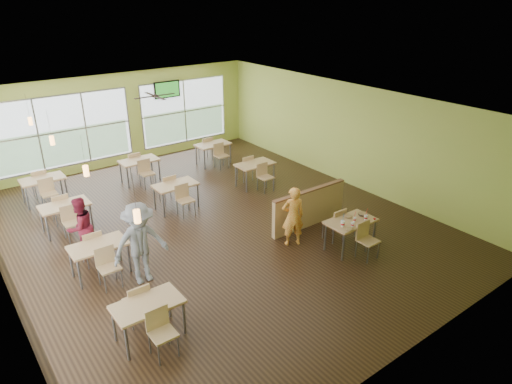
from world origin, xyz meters
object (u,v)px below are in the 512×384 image
(main_table, at_px, (351,225))
(food_basket, at_px, (363,214))
(man_plaid, at_px, (293,216))
(half_wall_divider, at_px, (309,208))

(main_table, distance_m, food_basket, 0.45)
(man_plaid, bearing_deg, half_wall_divider, -131.58)
(man_plaid, bearing_deg, main_table, 157.84)
(man_plaid, distance_m, food_basket, 1.70)
(main_table, distance_m, man_plaid, 1.39)
(main_table, bearing_deg, half_wall_divider, 90.00)
(half_wall_divider, distance_m, man_plaid, 1.12)
(half_wall_divider, height_order, man_plaid, man_plaid)
(half_wall_divider, xyz_separation_m, man_plaid, (-0.98, -0.47, 0.24))
(half_wall_divider, relative_size, food_basket, 10.10)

